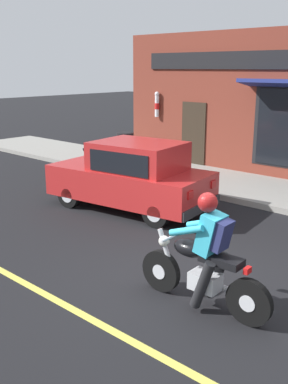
# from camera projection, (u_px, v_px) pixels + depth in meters

# --- Properties ---
(ground_plane) EXTENTS (80.00, 80.00, 0.00)m
(ground_plane) POSITION_uv_depth(u_px,v_px,m) (196.00, 281.00, 6.86)
(ground_plane) COLOR black
(sidewalk_curb) EXTENTS (2.60, 22.00, 0.14)m
(sidewalk_curb) POSITION_uv_depth(u_px,v_px,m) (218.00, 182.00, 12.52)
(sidewalk_curb) COLOR gray
(sidewalk_curb) RESTS_ON ground
(motorcycle_with_rider) EXTENTS (0.56, 2.02, 1.62)m
(motorcycle_with_rider) POSITION_uv_depth(u_px,v_px,m) (204.00, 261.00, 5.95)
(motorcycle_with_rider) COLOR black
(motorcycle_with_rider) RESTS_ON ground
(car_hatchback) EXTENTS (2.11, 3.96, 1.57)m
(car_hatchback) POSITION_uv_depth(u_px,v_px,m) (132.00, 177.00, 10.16)
(car_hatchback) COLOR black
(car_hatchback) RESTS_ON ground
(trash_bin) EXTENTS (0.56, 0.56, 0.98)m
(trash_bin) POSITION_uv_depth(u_px,v_px,m) (125.00, 147.00, 14.64)
(trash_bin) COLOR #514C47
(trash_bin) RESTS_ON sidewalk_curb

